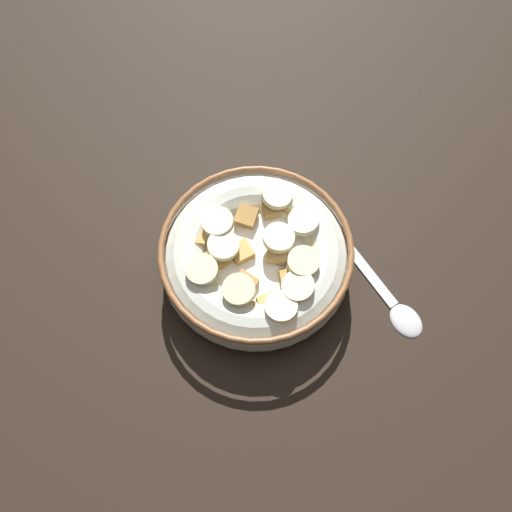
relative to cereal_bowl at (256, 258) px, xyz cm
name	(u,v)px	position (x,y,z in cm)	size (l,w,h in cm)	color
ground_plane	(256,273)	(-0.03, -0.04, -3.67)	(92.14, 92.14, 2.00)	black
cereal_bowl	(256,258)	(0.00, 0.00, 0.00)	(18.22, 18.22, 5.70)	beige
spoon	(393,303)	(2.91, 13.34, -2.34)	(11.93, 9.42, 0.80)	silver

